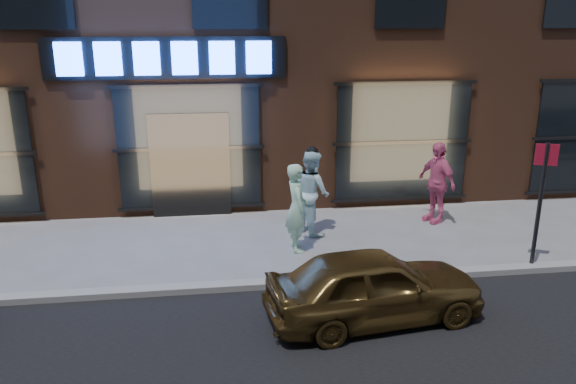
% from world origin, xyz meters
% --- Properties ---
extents(ground, '(90.00, 90.00, 0.00)m').
position_xyz_m(ground, '(0.00, 0.00, 0.00)').
color(ground, slate).
rests_on(ground, ground).
extents(curb, '(60.00, 0.25, 0.12)m').
position_xyz_m(curb, '(0.00, 0.00, 0.06)').
color(curb, gray).
rests_on(curb, ground).
extents(man_bowtie, '(0.49, 0.68, 1.77)m').
position_xyz_m(man_bowtie, '(2.11, 1.57, 0.88)').
color(man_bowtie, '#B1E9CA').
rests_on(man_bowtie, ground).
extents(man_cap, '(0.95, 1.06, 1.81)m').
position_xyz_m(man_cap, '(2.57, 2.49, 0.90)').
color(man_cap, white).
rests_on(man_cap, ground).
extents(passerby, '(0.81, 1.17, 1.84)m').
position_xyz_m(passerby, '(5.45, 2.79, 0.92)').
color(passerby, '#DE5B88').
rests_on(passerby, ground).
extents(gold_sedan, '(3.45, 1.75, 1.13)m').
position_xyz_m(gold_sedan, '(2.89, -1.27, 0.56)').
color(gold_sedan, brown).
rests_on(gold_sedan, ground).
extents(sign_post, '(0.36, 0.17, 2.37)m').
position_xyz_m(sign_post, '(6.27, 0.10, 1.43)').
color(sign_post, '#262628').
rests_on(sign_post, ground).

